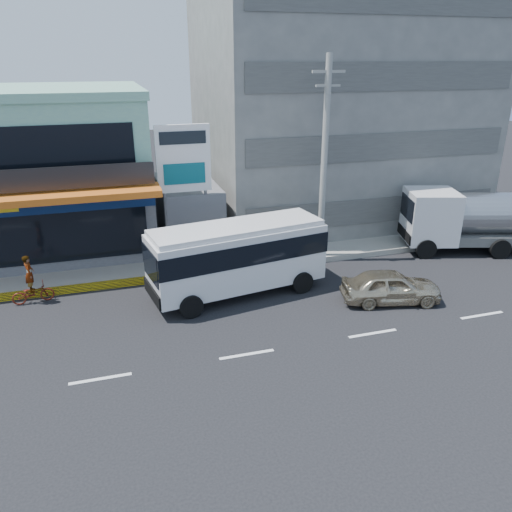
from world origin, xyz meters
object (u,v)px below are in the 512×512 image
(utility_pole_near, at_px, (324,161))
(minibus, at_px, (237,253))
(satellite_dish, at_px, (189,185))
(shop_building, at_px, (30,175))
(motorcycle_rider, at_px, (32,287))
(concrete_building, at_px, (335,105))
(tanker_truck, at_px, (478,219))
(billboard, at_px, (184,166))
(sedan, at_px, (391,286))

(utility_pole_near, bearing_deg, minibus, -153.39)
(satellite_dish, distance_m, utility_pole_near, 7.17)
(shop_building, relative_size, satellite_dish, 8.27)
(utility_pole_near, height_order, motorcycle_rider, utility_pole_near)
(minibus, bearing_deg, concrete_building, 48.26)
(concrete_building, relative_size, motorcycle_rider, 7.40)
(concrete_building, distance_m, minibus, 14.48)
(satellite_dish, height_order, tanker_truck, satellite_dish)
(utility_pole_near, bearing_deg, tanker_truck, -7.08)
(billboard, bearing_deg, motorcycle_rider, -159.58)
(satellite_dish, xyz_separation_m, tanker_truck, (14.62, -4.67, -1.81))
(concrete_building, bearing_deg, motorcycle_rider, -154.39)
(sedan, bearing_deg, utility_pole_near, 24.18)
(shop_building, bearing_deg, motorcycle_rider, -87.34)
(billboard, distance_m, utility_pole_near, 6.75)
(satellite_dish, bearing_deg, sedan, -51.40)
(concrete_building, height_order, minibus, concrete_building)
(billboard, relative_size, utility_pole_near, 0.69)
(concrete_building, height_order, satellite_dish, concrete_building)
(concrete_building, relative_size, tanker_truck, 1.84)
(concrete_building, relative_size, billboard, 2.32)
(motorcycle_rider, bearing_deg, billboard, 20.42)
(satellite_dish, distance_m, tanker_truck, 15.45)
(shop_building, height_order, motorcycle_rider, shop_building)
(concrete_building, bearing_deg, satellite_dish, -158.20)
(utility_pole_near, bearing_deg, concrete_building, 62.24)
(minibus, bearing_deg, shop_building, 134.71)
(tanker_truck, bearing_deg, billboard, 169.25)
(sedan, bearing_deg, billboard, 60.07)
(utility_pole_near, bearing_deg, shop_building, 154.94)
(satellite_dish, xyz_separation_m, minibus, (0.97, -6.12, -1.66))
(tanker_truck, bearing_deg, minibus, -173.94)
(shop_building, distance_m, satellite_dish, 8.54)
(concrete_building, height_order, tanker_truck, concrete_building)
(utility_pole_near, distance_m, sedan, 6.92)
(shop_building, distance_m, minibus, 12.92)
(billboard, height_order, utility_pole_near, utility_pole_near)
(billboard, xyz_separation_m, sedan, (7.53, -7.00, -4.21))
(shop_building, relative_size, minibus, 1.56)
(minibus, distance_m, sedan, 6.73)
(sedan, bearing_deg, shop_building, 64.99)
(tanker_truck, distance_m, motorcycle_rider, 22.30)
(tanker_truck, bearing_deg, utility_pole_near, 172.92)
(satellite_dish, distance_m, minibus, 6.41)
(billboard, xyz_separation_m, minibus, (1.47, -4.32, -3.01))
(satellite_dish, xyz_separation_m, motorcycle_rider, (-7.66, -4.46, -2.86))
(shop_building, relative_size, utility_pole_near, 1.24)
(satellite_dish, height_order, minibus, satellite_dish)
(billboard, relative_size, motorcycle_rider, 3.19)
(billboard, bearing_deg, tanker_truck, -10.75)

